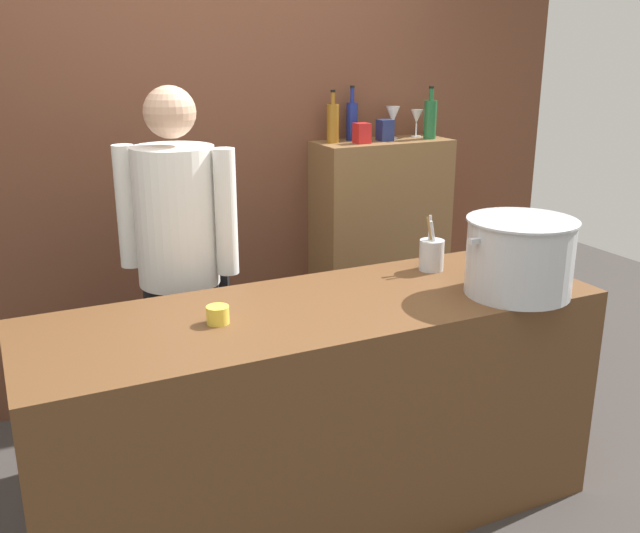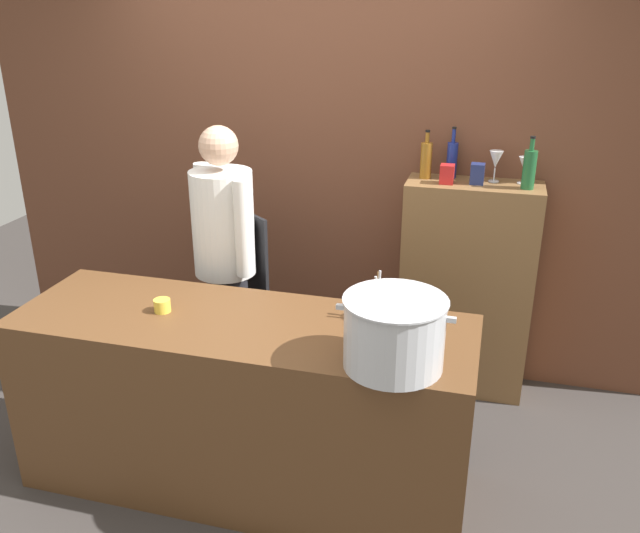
{
  "view_description": "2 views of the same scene",
  "coord_description": "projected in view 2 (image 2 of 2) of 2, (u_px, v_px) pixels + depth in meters",
  "views": [
    {
      "loc": [
        -1.06,
        -2.2,
        1.82
      ],
      "look_at": [
        0.19,
        0.4,
        0.91
      ],
      "focal_mm": 39.95,
      "sensor_mm": 36.0,
      "label": 1
    },
    {
      "loc": [
        1.06,
        -2.51,
        2.27
      ],
      "look_at": [
        0.3,
        0.3,
        1.08
      ],
      "focal_mm": 37.08,
      "sensor_mm": 36.0,
      "label": 2
    }
  ],
  "objects": [
    {
      "name": "ground_plane",
      "position": [
        249.0,
        479.0,
        3.36
      ],
      "size": [
        8.0,
        8.0,
        0.0
      ],
      "primitive_type": "plane",
      "color": "#383330"
    },
    {
      "name": "brick_back_panel",
      "position": [
        320.0,
        133.0,
        4.05
      ],
      "size": [
        4.4,
        0.1,
        3.0
      ],
      "primitive_type": "cube",
      "color": "brown",
      "rests_on": "ground_plane"
    },
    {
      "name": "prep_counter",
      "position": [
        245.0,
        404.0,
        3.19
      ],
      "size": [
        2.14,
        0.7,
        0.9
      ],
      "primitive_type": "cube",
      "color": "brown",
      "rests_on": "ground_plane"
    },
    {
      "name": "bar_cabinet",
      "position": [
        466.0,
        289.0,
        3.95
      ],
      "size": [
        0.76,
        0.32,
        1.31
      ],
      "primitive_type": "cube",
      "color": "brown",
      "rests_on": "ground_plane"
    },
    {
      "name": "chef",
      "position": [
        225.0,
        251.0,
        3.66
      ],
      "size": [
        0.45,
        0.42,
        1.66
      ],
      "rotation": [
        0.0,
        0.0,
        2.47
      ],
      "color": "black",
      "rests_on": "ground_plane"
    },
    {
      "name": "stockpot_large",
      "position": [
        394.0,
        333.0,
        2.6
      ],
      "size": [
        0.47,
        0.41,
        0.29
      ],
      "color": "#B7BABF",
      "rests_on": "prep_counter"
    },
    {
      "name": "utensil_crock",
      "position": [
        380.0,
        306.0,
        3.01
      ],
      "size": [
        0.1,
        0.1,
        0.24
      ],
      "color": "#B7BABF",
      "rests_on": "prep_counter"
    },
    {
      "name": "butter_jar",
      "position": [
        162.0,
        305.0,
        3.1
      ],
      "size": [
        0.08,
        0.08,
        0.06
      ],
      "primitive_type": "cylinder",
      "color": "yellow",
      "rests_on": "prep_counter"
    },
    {
      "name": "wine_bottle_amber",
      "position": [
        426.0,
        160.0,
        3.77
      ],
      "size": [
        0.07,
        0.07,
        0.28
      ],
      "color": "#8C5919",
      "rests_on": "bar_cabinet"
    },
    {
      "name": "wine_bottle_green",
      "position": [
        529.0,
        169.0,
        3.55
      ],
      "size": [
        0.07,
        0.07,
        0.29
      ],
      "color": "#1E592D",
      "rests_on": "bar_cabinet"
    },
    {
      "name": "wine_bottle_cobalt",
      "position": [
        452.0,
        159.0,
        3.78
      ],
      "size": [
        0.06,
        0.06,
        0.29
      ],
      "color": "navy",
      "rests_on": "bar_cabinet"
    },
    {
      "name": "wine_glass_short",
      "position": [
        525.0,
        165.0,
        3.65
      ],
      "size": [
        0.07,
        0.07,
        0.15
      ],
      "color": "silver",
      "rests_on": "bar_cabinet"
    },
    {
      "name": "wine_glass_wide",
      "position": [
        496.0,
        160.0,
        3.69
      ],
      "size": [
        0.08,
        0.08,
        0.18
      ],
      "color": "silver",
      "rests_on": "bar_cabinet"
    },
    {
      "name": "spice_tin_navy",
      "position": [
        477.0,
        174.0,
        3.67
      ],
      "size": [
        0.08,
        0.08,
        0.11
      ],
      "primitive_type": "cube",
      "color": "navy",
      "rests_on": "bar_cabinet"
    },
    {
      "name": "spice_tin_red",
      "position": [
        447.0,
        174.0,
        3.68
      ],
      "size": [
        0.08,
        0.08,
        0.11
      ],
      "primitive_type": "cube",
      "color": "red",
      "rests_on": "bar_cabinet"
    }
  ]
}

